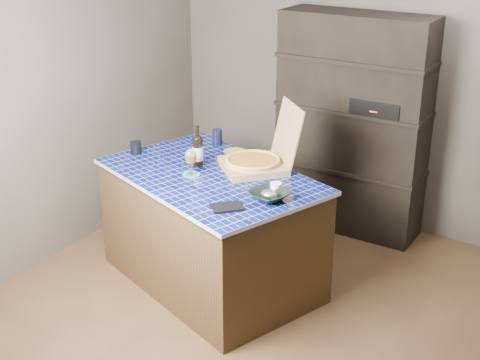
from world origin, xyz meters
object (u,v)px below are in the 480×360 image
Objects in this scene: kitchen_island at (211,229)px; pizza_box at (257,160)px; bowl at (269,195)px; wine_glass at (191,157)px; mead_bottle at (198,150)px; dvd_case at (227,207)px.

kitchen_island is 0.59m from pizza_box.
bowl is (0.55, -0.15, 0.45)m from kitchen_island.
wine_glass reaches higher than bowl.
wine_glass is at bearing 173.50° from bowl.
mead_bottle is (-0.16, 0.08, 0.54)m from kitchen_island.
kitchen_island is 0.73m from bowl.
mead_bottle is 1.56× the size of dvd_case.
bowl is (0.34, -0.41, -0.03)m from pizza_box.
pizza_box is 3.40× the size of dvd_case.
pizza_box reaches higher than bowl.
wine_glass is at bearing -91.32° from pizza_box.
bowl is (0.66, -0.07, -0.10)m from wine_glass.
kitchen_island is 0.57m from wine_glass.
pizza_box is 0.42m from mead_bottle.
pizza_box is 0.47m from wine_glass.
pizza_box is at bearing 46.41° from wine_glass.
wine_glass reaches higher than dvd_case.
mead_bottle reaches higher than wine_glass.
wine_glass is (-0.10, -0.08, 0.55)m from kitchen_island.
dvd_case reaches higher than kitchen_island.
dvd_case is at bearing -122.36° from bowl.
pizza_box is 0.53m from bowl.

